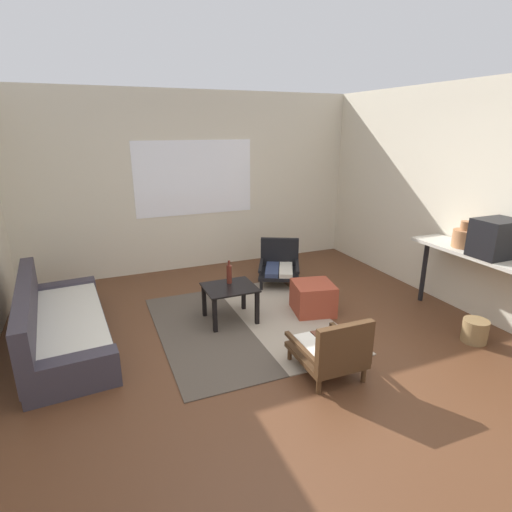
{
  "coord_description": "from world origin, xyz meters",
  "views": [
    {
      "loc": [
        -1.53,
        -3.13,
        2.18
      ],
      "look_at": [
        0.07,
        0.72,
        0.84
      ],
      "focal_mm": 28.34,
      "sensor_mm": 36.0,
      "label": 1
    }
  ],
  "objects_px": {
    "clay_vase": "(464,237)",
    "wicker_basket": "(475,331)",
    "crt_television": "(496,238)",
    "coffee_table": "(230,294)",
    "armchair_by_window": "(279,265)",
    "ottoman_orange": "(313,298)",
    "glass_bottle": "(229,274)",
    "couch": "(59,326)",
    "console_shelf": "(484,262)",
    "armchair_striped_foreground": "(331,350)"
  },
  "relations": [
    {
      "from": "couch",
      "to": "crt_television",
      "type": "bearing_deg",
      "value": -18.77
    },
    {
      "from": "couch",
      "to": "glass_bottle",
      "type": "height_order",
      "value": "glass_bottle"
    },
    {
      "from": "glass_bottle",
      "to": "coffee_table",
      "type": "bearing_deg",
      "value": -106.99
    },
    {
      "from": "clay_vase",
      "to": "wicker_basket",
      "type": "xyz_separation_m",
      "value": [
        -0.28,
        -0.54,
        -0.86
      ]
    },
    {
      "from": "ottoman_orange",
      "to": "clay_vase",
      "type": "distance_m",
      "value": 1.85
    },
    {
      "from": "ottoman_orange",
      "to": "glass_bottle",
      "type": "bearing_deg",
      "value": 163.35
    },
    {
      "from": "armchair_striped_foreground",
      "to": "crt_television",
      "type": "bearing_deg",
      "value": 2.96
    },
    {
      "from": "armchair_striped_foreground",
      "to": "ottoman_orange",
      "type": "relative_size",
      "value": 1.38
    },
    {
      "from": "glass_bottle",
      "to": "wicker_basket",
      "type": "xyz_separation_m",
      "value": [
        2.19,
        -1.57,
        -0.42
      ]
    },
    {
      "from": "couch",
      "to": "coffee_table",
      "type": "relative_size",
      "value": 3.68
    },
    {
      "from": "armchair_by_window",
      "to": "ottoman_orange",
      "type": "relative_size",
      "value": 1.74
    },
    {
      "from": "clay_vase",
      "to": "wicker_basket",
      "type": "bearing_deg",
      "value": -117.07
    },
    {
      "from": "clay_vase",
      "to": "glass_bottle",
      "type": "bearing_deg",
      "value": 157.36
    },
    {
      "from": "console_shelf",
      "to": "clay_vase",
      "type": "height_order",
      "value": "clay_vase"
    },
    {
      "from": "coffee_table",
      "to": "clay_vase",
      "type": "xyz_separation_m",
      "value": [
        2.5,
        -0.92,
        0.64
      ]
    },
    {
      "from": "glass_bottle",
      "to": "wicker_basket",
      "type": "bearing_deg",
      "value": -35.56
    },
    {
      "from": "coffee_table",
      "to": "ottoman_orange",
      "type": "xyz_separation_m",
      "value": [
        1.01,
        -0.18,
        -0.15
      ]
    },
    {
      "from": "console_shelf",
      "to": "wicker_basket",
      "type": "distance_m",
      "value": 0.75
    },
    {
      "from": "armchair_by_window",
      "to": "clay_vase",
      "type": "xyz_separation_m",
      "value": [
        1.43,
        -1.83,
        0.72
      ]
    },
    {
      "from": "ottoman_orange",
      "to": "clay_vase",
      "type": "height_order",
      "value": "clay_vase"
    },
    {
      "from": "couch",
      "to": "clay_vase",
      "type": "xyz_separation_m",
      "value": [
        4.32,
        -1.09,
        0.78
      ]
    },
    {
      "from": "couch",
      "to": "console_shelf",
      "type": "xyz_separation_m",
      "value": [
        4.32,
        -1.39,
        0.57
      ]
    },
    {
      "from": "console_shelf",
      "to": "crt_television",
      "type": "xyz_separation_m",
      "value": [
        -0.0,
        -0.08,
        0.29
      ]
    },
    {
      "from": "glass_bottle",
      "to": "armchair_by_window",
      "type": "bearing_deg",
      "value": 37.47
    },
    {
      "from": "console_shelf",
      "to": "glass_bottle",
      "type": "xyz_separation_m",
      "value": [
        -2.47,
        1.33,
        -0.24
      ]
    },
    {
      "from": "coffee_table",
      "to": "ottoman_orange",
      "type": "height_order",
      "value": "coffee_table"
    },
    {
      "from": "armchair_striped_foreground",
      "to": "ottoman_orange",
      "type": "xyz_separation_m",
      "value": [
        0.53,
        1.22,
        -0.07
      ]
    },
    {
      "from": "couch",
      "to": "armchair_striped_foreground",
      "type": "distance_m",
      "value": 2.79
    },
    {
      "from": "armchair_striped_foreground",
      "to": "glass_bottle",
      "type": "distance_m",
      "value": 1.6
    },
    {
      "from": "coffee_table",
      "to": "clay_vase",
      "type": "relative_size",
      "value": 1.93
    },
    {
      "from": "couch",
      "to": "clay_vase",
      "type": "bearing_deg",
      "value": -14.15
    },
    {
      "from": "crt_television",
      "to": "clay_vase",
      "type": "height_order",
      "value": "crt_television"
    },
    {
      "from": "armchair_striped_foreground",
      "to": "armchair_by_window",
      "type": "bearing_deg",
      "value": 75.58
    },
    {
      "from": "armchair_striped_foreground",
      "to": "crt_television",
      "type": "relative_size",
      "value": 1.44
    },
    {
      "from": "couch",
      "to": "ottoman_orange",
      "type": "height_order",
      "value": "couch"
    },
    {
      "from": "clay_vase",
      "to": "console_shelf",
      "type": "bearing_deg",
      "value": -90.0
    },
    {
      "from": "couch",
      "to": "coffee_table",
      "type": "xyz_separation_m",
      "value": [
        1.82,
        -0.17,
        0.13
      ]
    },
    {
      "from": "armchair_striped_foreground",
      "to": "console_shelf",
      "type": "height_order",
      "value": "console_shelf"
    },
    {
      "from": "ottoman_orange",
      "to": "console_shelf",
      "type": "xyz_separation_m",
      "value": [
        1.5,
        -1.04,
        0.59
      ]
    },
    {
      "from": "coffee_table",
      "to": "wicker_basket",
      "type": "height_order",
      "value": "coffee_table"
    },
    {
      "from": "couch",
      "to": "clay_vase",
      "type": "distance_m",
      "value": 4.53
    },
    {
      "from": "crt_television",
      "to": "wicker_basket",
      "type": "height_order",
      "value": "crt_television"
    },
    {
      "from": "crt_television",
      "to": "coffee_table",
      "type": "bearing_deg",
      "value": 152.55
    },
    {
      "from": "armchair_by_window",
      "to": "ottoman_orange",
      "type": "height_order",
      "value": "armchair_by_window"
    },
    {
      "from": "armchair_by_window",
      "to": "wicker_basket",
      "type": "xyz_separation_m",
      "value": [
        1.16,
        -2.36,
        -0.14
      ]
    },
    {
      "from": "wicker_basket",
      "to": "glass_bottle",
      "type": "bearing_deg",
      "value": 144.44
    },
    {
      "from": "ottoman_orange",
      "to": "crt_television",
      "type": "relative_size",
      "value": 1.04
    },
    {
      "from": "glass_bottle",
      "to": "armchair_striped_foreground",
      "type": "bearing_deg",
      "value": -73.64
    },
    {
      "from": "couch",
      "to": "wicker_basket",
      "type": "bearing_deg",
      "value": -21.91
    },
    {
      "from": "ottoman_orange",
      "to": "glass_bottle",
      "type": "xyz_separation_m",
      "value": [
        -0.97,
        0.29,
        0.35
      ]
    }
  ]
}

